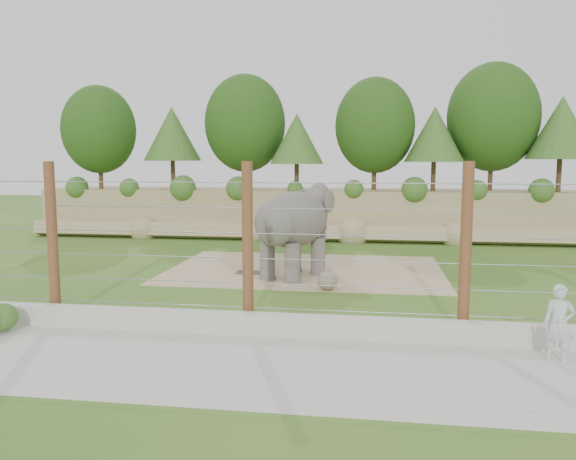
# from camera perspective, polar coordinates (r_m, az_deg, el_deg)

# --- Properties ---
(ground) EXTENTS (90.00, 90.00, 0.00)m
(ground) POSITION_cam_1_polar(r_m,az_deg,el_deg) (18.06, -0.94, -5.81)
(ground) COLOR #345E1C
(ground) RESTS_ON ground
(back_embankment) EXTENTS (30.00, 5.52, 8.77)m
(back_embankment) POSITION_cam_1_polar(r_m,az_deg,el_deg) (30.14, 4.13, 6.88)
(back_embankment) COLOR #9C8661
(back_embankment) RESTS_ON ground
(dirt_patch) EXTENTS (10.00, 7.00, 0.02)m
(dirt_patch) POSITION_cam_1_polar(r_m,az_deg,el_deg) (20.90, 1.76, -4.03)
(dirt_patch) COLOR tan
(dirt_patch) RESTS_ON ground
(drain_grate) EXTENTS (1.00, 0.60, 0.03)m
(drain_grate) POSITION_cam_1_polar(r_m,az_deg,el_deg) (20.26, -3.88, -4.32)
(drain_grate) COLOR #262628
(drain_grate) RESTS_ON dirt_patch
(elephant) EXTENTS (3.13, 4.20, 3.13)m
(elephant) POSITION_cam_1_polar(r_m,az_deg,el_deg) (19.29, 0.53, -0.27)
(elephant) COLOR #67605B
(elephant) RESTS_ON ground
(stone_ball) EXTENTS (0.62, 0.62, 0.62)m
(stone_ball) POSITION_cam_1_polar(r_m,az_deg,el_deg) (17.51, 4.02, -5.12)
(stone_ball) COLOR gray
(stone_ball) RESTS_ON dirt_patch
(retaining_wall) EXTENTS (26.00, 0.35, 0.50)m
(retaining_wall) POSITION_cam_1_polar(r_m,az_deg,el_deg) (13.24, -4.53, -9.45)
(retaining_wall) COLOR beige
(retaining_wall) RESTS_ON ground
(walkway) EXTENTS (26.00, 4.00, 0.01)m
(walkway) POSITION_cam_1_polar(r_m,az_deg,el_deg) (11.48, -6.82, -13.37)
(walkway) COLOR beige
(walkway) RESTS_ON ground
(barrier_fence) EXTENTS (20.26, 0.26, 4.00)m
(barrier_fence) POSITION_cam_1_polar(r_m,az_deg,el_deg) (13.34, -4.12, -1.62)
(barrier_fence) COLOR brown
(barrier_fence) RESTS_ON ground
(zookeeper) EXTENTS (0.67, 0.55, 1.57)m
(zookeeper) POSITION_cam_1_polar(r_m,az_deg,el_deg) (12.46, 25.83, -8.58)
(zookeeper) COLOR silver
(zookeeper) RESTS_ON walkway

